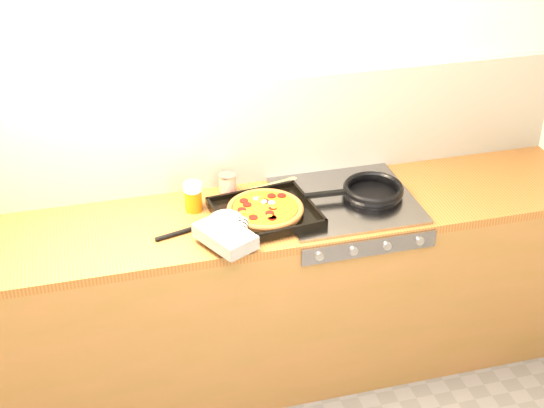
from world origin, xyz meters
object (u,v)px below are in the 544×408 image
object	(u,v)px
frying_pan	(372,191)
juice_glass	(193,197)
tomato_can	(228,186)
pizza_on_tray	(254,216)

from	to	relation	value
frying_pan	juice_glass	xyz separation A→B (m)	(-0.80, 0.10, 0.03)
juice_glass	tomato_can	bearing A→B (deg)	24.32
tomato_can	juice_glass	world-z (taller)	juice_glass
frying_pan	pizza_on_tray	bearing A→B (deg)	-171.36
tomato_can	juice_glass	size ratio (longest dim) A/B	0.86
pizza_on_tray	tomato_can	distance (m)	0.27
frying_pan	juice_glass	world-z (taller)	juice_glass
juice_glass	frying_pan	bearing A→B (deg)	-7.46
frying_pan	tomato_can	bearing A→B (deg)	163.85
tomato_can	juice_glass	distance (m)	0.19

